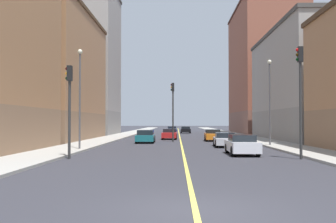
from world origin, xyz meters
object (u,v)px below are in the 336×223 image
at_px(car_teal, 146,137).
at_px(building_left_mid, 314,85).
at_px(traffic_light_right_near, 69,98).
at_px(building_right_distant, 84,62).
at_px(street_lamp_left_near, 270,93).
at_px(car_silver, 225,140).
at_px(car_black, 186,130).
at_px(car_white, 242,145).
at_px(car_blue, 172,130).
at_px(street_lamp_right_near, 80,89).
at_px(building_right_midblock, 47,76).
at_px(car_orange, 213,135).
at_px(traffic_light_median_far, 173,104).
at_px(building_left_far, 265,70).
at_px(car_red, 170,134).
at_px(traffic_light_left_near, 300,87).

bearing_deg(car_teal, building_left_mid, 19.02).
height_order(traffic_light_right_near, car_teal, traffic_light_right_near).
relative_size(building_right_distant, street_lamp_left_near, 3.23).
relative_size(car_silver, car_black, 1.00).
relative_size(building_right_distant, car_white, 5.51).
bearing_deg(car_blue, street_lamp_right_near, -98.06).
bearing_deg(building_right_midblock, car_silver, -31.55).
bearing_deg(car_orange, traffic_light_median_far, -152.28).
distance_m(building_left_far, car_black, 18.34).
relative_size(building_right_midblock, car_red, 4.62).
xyz_separation_m(building_left_mid, building_right_midblock, (-31.52, -0.86, 1.05)).
bearing_deg(building_left_far, car_teal, -120.37).
bearing_deg(car_black, building_left_far, -8.82).
height_order(traffic_light_median_far, car_blue, traffic_light_median_far).
bearing_deg(car_red, traffic_light_right_near, -101.62).
bearing_deg(car_blue, building_left_far, -4.83).
xyz_separation_m(car_silver, car_blue, (-4.99, 40.66, 0.03)).
bearing_deg(street_lamp_left_near, traffic_light_right_near, -140.16).
bearing_deg(car_silver, traffic_light_left_near, -75.43).
bearing_deg(car_black, car_teal, -97.88).
xyz_separation_m(building_left_far, building_right_midblock, (-31.52, -27.26, -4.09)).
bearing_deg(building_left_far, car_silver, -107.09).
bearing_deg(building_right_distant, car_black, 30.62).
relative_size(traffic_light_right_near, car_blue, 1.27).
bearing_deg(traffic_light_median_far, traffic_light_left_near, -69.03).
bearing_deg(building_left_mid, car_blue, 121.47).
bearing_deg(building_right_distant, traffic_light_right_near, -78.18).
height_order(street_lamp_right_near, car_silver, street_lamp_right_near).
bearing_deg(traffic_light_right_near, car_red, 78.38).
height_order(building_right_midblock, street_lamp_left_near, building_right_midblock).
relative_size(car_teal, car_blue, 0.95).
height_order(building_left_mid, car_teal, building_left_mid).
relative_size(traffic_light_left_near, street_lamp_right_near, 0.87).
height_order(building_left_mid, building_right_midblock, building_right_midblock).
xyz_separation_m(traffic_light_left_near, traffic_light_right_near, (-13.48, 0.00, -0.62)).
distance_m(building_left_far, car_blue, 20.33).
distance_m(building_right_distant, street_lamp_left_near, 39.54).
distance_m(building_right_distant, car_white, 45.87).
xyz_separation_m(building_right_distant, car_black, (17.02, 10.07, -11.46)).
xyz_separation_m(building_right_distant, car_white, (19.60, -39.86, -11.43)).
height_order(building_left_mid, traffic_light_right_near, building_left_mid).
distance_m(car_black, car_white, 50.00).
distance_m(traffic_light_right_near, car_orange, 24.64).
distance_m(building_left_mid, traffic_light_median_far, 17.42).
xyz_separation_m(car_black, car_blue, (-2.54, -0.81, 0.01)).
xyz_separation_m(traffic_light_right_near, car_white, (10.60, 3.15, -2.92)).
distance_m(building_left_mid, car_teal, 21.32).
height_order(building_left_mid, street_lamp_right_near, building_left_mid).
bearing_deg(traffic_light_left_near, car_red, 106.90).
relative_size(traffic_light_median_far, car_teal, 1.54).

